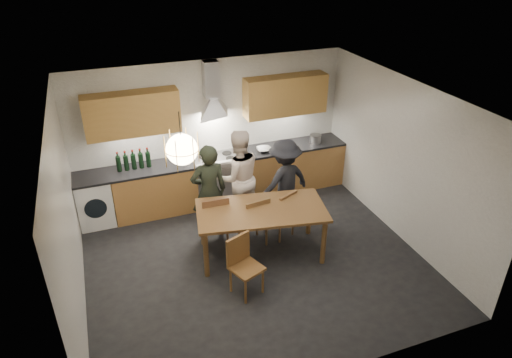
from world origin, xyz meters
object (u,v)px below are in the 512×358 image
object	(u,v)px
person_mid	(238,177)
mixing_bowl	(264,150)
stock_pot	(315,139)
chair_front	(243,261)
person_left	(209,192)
wine_bottles	(133,160)
person_right	(284,181)
chair_back_left	(215,218)
dining_table	(261,214)

from	to	relation	value
person_mid	mixing_bowl	bearing A→B (deg)	-137.91
mixing_bowl	stock_pot	distance (m)	1.08
chair_front	stock_pot	bearing A→B (deg)	24.91
mixing_bowl	stock_pot	world-z (taller)	stock_pot
person_left	wine_bottles	world-z (taller)	person_left
person_left	wine_bottles	xyz separation A→B (m)	(-1.03, 1.07, 0.26)
person_right	stock_pot	size ratio (longest dim) A/B	7.03
person_left	wine_bottles	size ratio (longest dim) A/B	2.81
person_left	person_mid	bearing A→B (deg)	-156.82
person_left	stock_pot	distance (m)	2.59
chair_back_left	chair_front	distance (m)	1.12
chair_back_left	person_right	xyz separation A→B (m)	(1.34, 0.36, 0.22)
person_mid	wine_bottles	size ratio (longest dim) A/B	2.91
person_mid	person_right	distance (m)	0.79
chair_back_left	person_mid	bearing A→B (deg)	-132.48
person_mid	chair_back_left	bearing A→B (deg)	44.60
chair_front	person_mid	distance (m)	1.84
mixing_bowl	wine_bottles	xyz separation A→B (m)	(-2.35, 0.12, 0.14)
chair_front	person_left	world-z (taller)	person_left
stock_pot	chair_front	bearing A→B (deg)	-133.50
dining_table	mixing_bowl	bearing A→B (deg)	78.17
mixing_bowl	stock_pot	xyz separation A→B (m)	(1.08, 0.04, 0.04)
chair_back_left	chair_front	bearing A→B (deg)	95.62
dining_table	chair_back_left	bearing A→B (deg)	155.40
chair_back_left	chair_front	xyz separation A→B (m)	(0.08, -1.12, -0.03)
chair_front	mixing_bowl	size ratio (longest dim) A/B	3.14
chair_back_left	person_left	size ratio (longest dim) A/B	0.57
person_right	stock_pot	bearing A→B (deg)	-151.54
chair_front	person_left	bearing A→B (deg)	70.75
person_right	dining_table	bearing A→B (deg)	33.61
person_right	chair_front	bearing A→B (deg)	35.60
person_mid	mixing_bowl	distance (m)	1.02
chair_back_left	stock_pot	distance (m)	2.79
person_right	wine_bottles	distance (m)	2.60
chair_front	stock_pot	distance (m)	3.43
stock_pot	wine_bottles	size ratio (longest dim) A/B	0.37
chair_back_left	person_right	bearing A→B (deg)	-163.21
dining_table	chair_back_left	size ratio (longest dim) A/B	2.24
wine_bottles	mixing_bowl	bearing A→B (deg)	-2.95
person_mid	wine_bottles	xyz separation A→B (m)	(-1.61, 0.82, 0.23)
person_left	mixing_bowl	distance (m)	1.62
wine_bottles	person_mid	bearing A→B (deg)	-26.89
person_right	chair_back_left	bearing A→B (deg)	1.13
person_right	stock_pot	xyz separation A→B (m)	(1.07, 0.98, 0.22)
chair_back_left	stock_pot	xyz separation A→B (m)	(2.41, 1.34, 0.44)
person_mid	person_left	bearing A→B (deg)	22.26
person_mid	dining_table	bearing A→B (deg)	89.93
dining_table	wine_bottles	xyz separation A→B (m)	(-1.63, 1.86, 0.35)
chair_front	person_mid	bearing A→B (deg)	51.80
person_left	chair_front	bearing A→B (deg)	92.05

